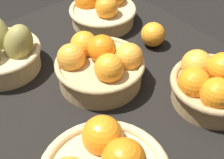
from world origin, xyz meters
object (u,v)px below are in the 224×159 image
at_px(basket_center, 100,65).
at_px(loose_orange_front_gap, 153,35).
at_px(basket_near_right, 103,11).
at_px(basket_far_right_pears, 2,52).
at_px(basket_near_left, 211,85).

height_order(basket_center, loose_orange_front_gap, basket_center).
bearing_deg(basket_near_right, basket_far_right_pears, 92.61).
height_order(basket_near_left, loose_orange_front_gap, basket_near_left).
bearing_deg(basket_center, basket_near_left, -144.33).
relative_size(basket_center, loose_orange_front_gap, 3.18).
height_order(basket_far_right_pears, loose_orange_front_gap, basket_far_right_pears).
distance_m(basket_far_right_pears, basket_center, 0.26).
bearing_deg(basket_far_right_pears, basket_near_right, -87.39).
xyz_separation_m(basket_near_right, basket_near_left, (-0.44, 0.02, 0.01)).
bearing_deg(basket_near_right, loose_orange_front_gap, -169.56).
xyz_separation_m(basket_near_right, loose_orange_front_gap, (-0.19, -0.03, -0.00)).
height_order(basket_far_right_pears, basket_near_right, basket_far_right_pears).
xyz_separation_m(basket_near_right, basket_center, (-0.22, 0.18, 0.01)).
bearing_deg(basket_near_left, loose_orange_front_gap, -12.62).
height_order(basket_far_right_pears, basket_center, basket_far_right_pears).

